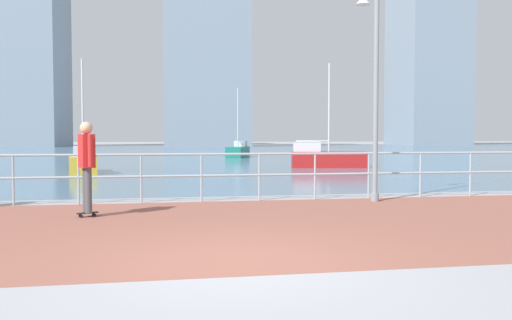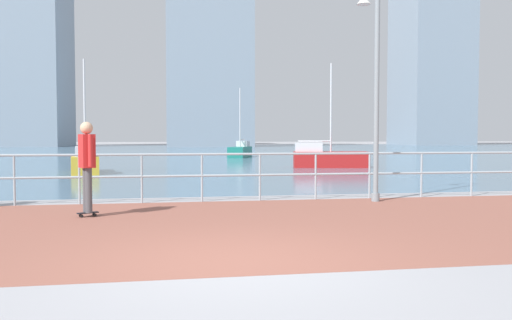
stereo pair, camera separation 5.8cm
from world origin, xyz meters
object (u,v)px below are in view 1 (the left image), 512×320
(lamppost, at_px, (372,70))
(skateboarder, at_px, (87,159))
(sailboat_red, at_px, (83,162))
(sailboat_teal, at_px, (238,151))
(sailboat_navy, at_px, (326,158))

(lamppost, height_order, skateboarder, lamppost)
(sailboat_red, bearing_deg, sailboat_teal, 60.72)
(sailboat_navy, relative_size, sailboat_teal, 1.00)
(lamppost, bearing_deg, sailboat_teal, 88.91)
(sailboat_navy, xyz_separation_m, sailboat_red, (-11.44, -2.16, -0.03))
(sailboat_navy, distance_m, sailboat_teal, 13.91)
(skateboarder, height_order, sailboat_teal, sailboat_teal)
(skateboarder, relative_size, sailboat_navy, 0.35)
(sailboat_navy, bearing_deg, lamppost, -103.04)
(lamppost, relative_size, sailboat_teal, 1.10)
(lamppost, xyz_separation_m, skateboarder, (-6.41, -1.52, -2.04))
(sailboat_navy, height_order, sailboat_red, sailboat_navy)
(skateboarder, xyz_separation_m, sailboat_red, (-1.96, 12.65, -0.65))
(lamppost, bearing_deg, sailboat_red, 126.92)
(lamppost, height_order, sailboat_red, lamppost)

